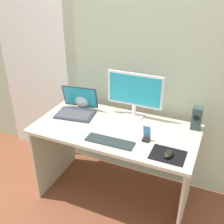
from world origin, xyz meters
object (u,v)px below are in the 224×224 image
laptop (77,108)px  mouse (168,154)px  monitor (135,93)px  fishbowl (83,99)px  phone_in_dock (147,135)px  keyboard_external (110,141)px  speaker_right (197,118)px

laptop → mouse: laptop is taller
monitor → fishbowl: size_ratio=3.11×
fishbowl → phone_in_dock: 0.81m
monitor → laptop: bearing=-163.4°
phone_in_dock → mouse: bearing=-33.0°
fishbowl → keyboard_external: bearing=-43.3°
fishbowl → mouse: size_ratio=1.61×
speaker_right → monitor: bearing=-179.4°
monitor → keyboard_external: size_ratio=1.30×
monitor → mouse: size_ratio=5.02×
monitor → speaker_right: 0.56m
fishbowl → keyboard_external: size_ratio=0.42×
keyboard_external → monitor: bearing=85.0°
monitor → speaker_right: (0.55, 0.01, -0.13)m
speaker_right → phone_in_dock: size_ratio=1.42×
laptop → fishbowl: size_ratio=2.32×
laptop → keyboard_external: laptop is taller
mouse → phone_in_dock: size_ratio=0.72×
speaker_right → mouse: speaker_right is taller
keyboard_external → phone_in_dock: size_ratio=2.78×
speaker_right → keyboard_external: bearing=-140.6°
speaker_right → mouse: (-0.12, -0.47, -0.08)m
speaker_right → laptop: bearing=-171.5°
fishbowl → mouse: bearing=-25.9°
keyboard_external → phone_in_dock: 0.29m
monitor → speaker_right: size_ratio=2.55×
mouse → phone_in_dock: 0.25m
monitor → fishbowl: (-0.52, -0.00, -0.16)m
keyboard_external → mouse: mouse is taller
mouse → laptop: bearing=169.6°
monitor → laptop: 0.56m
fishbowl → mouse: fishbowl is taller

